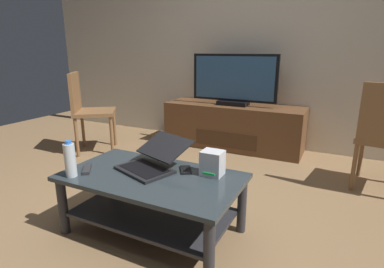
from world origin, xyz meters
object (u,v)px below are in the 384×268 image
at_px(side_chair, 87,107).
at_px(media_cabinet, 233,126).
at_px(cell_phone, 186,170).
at_px(laptop, 153,160).
at_px(tv_remote, 87,169).
at_px(television, 234,81).
at_px(water_bottle_near, 70,160).
at_px(coffee_table, 152,193).
at_px(router_box, 212,163).

bearing_deg(side_chair, media_cabinet, 32.09).
relative_size(side_chair, cell_phone, 6.61).
bearing_deg(laptop, tv_remote, -147.81).
relative_size(television, water_bottle_near, 4.43).
relative_size(coffee_table, side_chair, 1.22).
bearing_deg(side_chair, cell_phone, -27.25).
xyz_separation_m(side_chair, router_box, (1.94, -0.89, -0.04)).
relative_size(television, cell_phone, 7.33).
height_order(laptop, water_bottle_near, water_bottle_near).
relative_size(coffee_table, cell_phone, 8.07).
distance_m(laptop, tv_remote, 0.43).
relative_size(cell_phone, tv_remote, 0.88).
height_order(coffee_table, side_chair, side_chair).
bearing_deg(media_cabinet, tv_remote, -97.39).
distance_m(media_cabinet, router_box, 1.88).
bearing_deg(coffee_table, cell_phone, 45.84).
distance_m(media_cabinet, laptop, 1.89).
distance_m(water_bottle_near, tv_remote, 0.15).
xyz_separation_m(media_cabinet, tv_remote, (-0.27, -2.11, 0.15)).
bearing_deg(coffee_table, water_bottle_near, -151.57).
distance_m(side_chair, router_box, 2.13).
bearing_deg(router_box, water_bottle_near, -151.93).
xyz_separation_m(media_cabinet, water_bottle_near, (-0.29, -2.22, 0.25)).
xyz_separation_m(media_cabinet, router_box, (0.49, -1.80, 0.22)).
bearing_deg(laptop, cell_phone, 16.08).
distance_m(coffee_table, water_bottle_near, 0.55).
distance_m(laptop, water_bottle_near, 0.51).
xyz_separation_m(coffee_table, television, (-0.15, 1.96, 0.53)).
bearing_deg(media_cabinet, television, -90.00).
distance_m(media_cabinet, side_chair, 1.74).
bearing_deg(cell_phone, side_chair, 120.40).
relative_size(water_bottle_near, tv_remote, 1.45).
distance_m(coffee_table, television, 2.03).
xyz_separation_m(television, cell_phone, (0.30, -1.79, -0.40)).
relative_size(media_cabinet, cell_phone, 11.90).
xyz_separation_m(television, laptop, (0.09, -1.86, -0.35)).
relative_size(side_chair, tv_remote, 5.78).
height_order(laptop, router_box, laptop).
xyz_separation_m(media_cabinet, cell_phone, (0.30, -1.82, 0.15)).
bearing_deg(router_box, laptop, -169.05).
bearing_deg(coffee_table, media_cabinet, 94.22).
bearing_deg(coffee_table, router_box, 27.60).
height_order(television, cell_phone, television).
bearing_deg(water_bottle_near, coffee_table, 28.43).
bearing_deg(media_cabinet, laptop, -87.24).
height_order(side_chair, cell_phone, side_chair).
xyz_separation_m(coffee_table, media_cabinet, (-0.15, 1.98, -0.02)).
xyz_separation_m(side_chair, water_bottle_near, (1.16, -1.31, -0.01)).
bearing_deg(router_box, side_chair, 155.35).
relative_size(television, router_box, 6.49).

